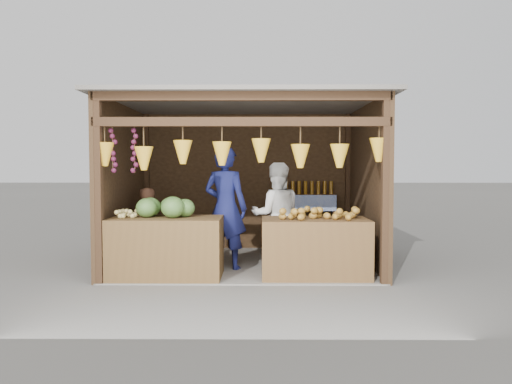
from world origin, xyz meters
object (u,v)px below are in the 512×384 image
(man_standing, at_px, (225,208))
(vendor_seated, at_px, (147,217))
(counter_right, at_px, (315,248))
(woman_standing, at_px, (276,215))
(counter_left, at_px, (167,248))

(man_standing, height_order, vendor_seated, man_standing)
(counter_right, xyz_separation_m, woman_standing, (-0.53, 0.75, 0.41))
(counter_left, xyz_separation_m, vendor_seated, (-0.52, 1.10, 0.33))
(counter_right, relative_size, vendor_seated, 1.56)
(woman_standing, distance_m, vendor_seated, 2.14)
(man_standing, distance_m, vendor_seated, 1.42)
(counter_right, bearing_deg, counter_left, -178.42)
(counter_left, bearing_deg, vendor_seated, 115.47)
(counter_left, distance_m, man_standing, 1.14)
(woman_standing, bearing_deg, counter_left, 23.09)
(man_standing, bearing_deg, vendor_seated, 0.79)
(counter_left, height_order, woman_standing, woman_standing)
(man_standing, relative_size, woman_standing, 1.15)
(counter_left, height_order, vendor_seated, vendor_seated)
(counter_right, xyz_separation_m, vendor_seated, (-2.65, 1.04, 0.34))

